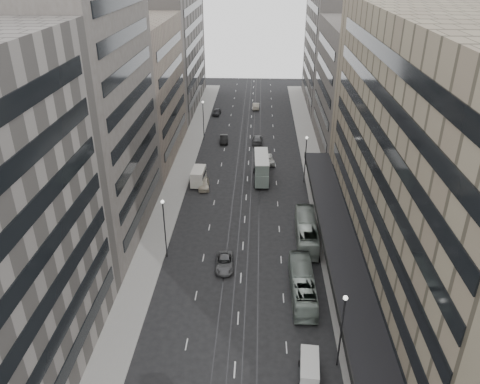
% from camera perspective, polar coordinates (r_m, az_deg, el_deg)
% --- Properties ---
extents(ground, '(220.00, 220.00, 0.00)m').
position_cam_1_polar(ground, '(51.27, -0.28, -15.87)').
color(ground, black).
rests_on(ground, ground).
extents(sidewalk_right, '(4.00, 125.00, 0.15)m').
position_cam_1_polar(sidewalk_right, '(83.33, 9.22, 1.94)').
color(sidewalk_right, gray).
rests_on(sidewalk_right, ground).
extents(sidewalk_left, '(4.00, 125.00, 0.15)m').
position_cam_1_polar(sidewalk_left, '(83.86, -7.29, 2.25)').
color(sidewalk_left, gray).
rests_on(sidewalk_left, ground).
extents(department_store, '(19.20, 60.00, 30.00)m').
position_cam_1_polar(department_store, '(53.42, 23.80, 2.69)').
color(department_store, '#7D725B').
rests_on(department_store, ground).
extents(building_right_mid, '(15.00, 28.00, 24.00)m').
position_cam_1_polar(building_right_mid, '(94.47, 14.71, 12.13)').
color(building_right_mid, '#46413C').
rests_on(building_right_mid, ground).
extents(building_right_far, '(15.00, 32.00, 28.00)m').
position_cam_1_polar(building_right_far, '(122.91, 12.13, 16.66)').
color(building_right_far, slate).
rests_on(building_right_far, ground).
extents(building_left_b, '(15.00, 26.00, 34.00)m').
position_cam_1_polar(building_left_b, '(63.72, -19.42, 9.18)').
color(building_left_b, '#46413C').
rests_on(building_left_b, ground).
extents(building_left_c, '(15.00, 28.00, 25.00)m').
position_cam_1_polar(building_left_c, '(89.57, -13.03, 11.86)').
color(building_left_c, '#706657').
rests_on(building_left_c, ground).
extents(building_left_d, '(15.00, 38.00, 28.00)m').
position_cam_1_polar(building_left_d, '(120.66, -9.13, 16.72)').
color(building_left_d, slate).
rests_on(building_left_d, ground).
extents(lamp_right_near, '(0.44, 0.44, 8.32)m').
position_cam_1_polar(lamp_right_near, '(44.72, 12.36, -15.35)').
color(lamp_right_near, '#262628').
rests_on(lamp_right_near, ground).
extents(lamp_right_far, '(0.44, 0.44, 8.32)m').
position_cam_1_polar(lamp_right_far, '(78.75, 8.01, 4.59)').
color(lamp_right_far, '#262628').
rests_on(lamp_right_far, ground).
extents(lamp_left_near, '(0.44, 0.44, 8.32)m').
position_cam_1_polar(lamp_left_near, '(58.88, -9.23, -3.65)').
color(lamp_left_near, '#262628').
rests_on(lamp_left_near, ground).
extents(lamp_left_far, '(0.44, 0.44, 8.32)m').
position_cam_1_polar(lamp_left_far, '(97.85, -4.50, 9.27)').
color(lamp_left_far, '#262628').
rests_on(lamp_left_far, ground).
extents(bus_near, '(2.58, 10.65, 2.96)m').
position_cam_1_polar(bus_near, '(54.44, 7.61, -11.13)').
color(bus_near, gray).
rests_on(bus_near, ground).
extents(bus_far, '(2.95, 11.27, 3.12)m').
position_cam_1_polar(bus_far, '(63.89, 8.09, -4.73)').
color(bus_far, '#939F96').
rests_on(bus_far, ground).
extents(double_decker, '(2.76, 8.35, 4.53)m').
position_cam_1_polar(double_decker, '(79.93, 2.62, 3.03)').
color(double_decker, slate).
rests_on(double_decker, ground).
extents(vw_microbus, '(2.14, 4.19, 2.19)m').
position_cam_1_polar(vw_microbus, '(45.91, 8.44, -20.54)').
color(vw_microbus, '#5A5E62').
rests_on(vw_microbus, ground).
extents(panel_van, '(2.43, 4.67, 2.88)m').
position_cam_1_polar(panel_van, '(78.88, -5.09, 1.93)').
color(panel_van, silver).
rests_on(panel_van, ground).
extents(sedan_2, '(2.48, 4.91, 1.33)m').
position_cam_1_polar(sedan_2, '(58.74, -1.91, -8.64)').
color(sedan_2, '#545456').
rests_on(sedan_2, ground).
extents(sedan_4, '(2.27, 4.68, 1.54)m').
position_cam_1_polar(sedan_4, '(78.04, -4.43, 1.00)').
color(sedan_4, beige).
rests_on(sedan_4, ground).
extents(sedan_5, '(1.90, 4.53, 1.46)m').
position_cam_1_polar(sedan_5, '(97.38, -1.97, 6.46)').
color(sedan_5, black).
rests_on(sedan_5, ground).
extents(sedan_6, '(3.32, 5.91, 1.56)m').
position_cam_1_polar(sedan_6, '(87.69, 3.23, 4.07)').
color(sedan_6, silver).
rests_on(sedan_6, ground).
extents(sedan_7, '(2.08, 5.06, 1.46)m').
position_cam_1_polar(sedan_7, '(97.35, 2.13, 6.45)').
color(sedan_7, '#545456').
rests_on(sedan_7, ground).
extents(sedan_8, '(2.04, 4.35, 1.44)m').
position_cam_1_polar(sedan_8, '(115.25, -2.85, 9.73)').
color(sedan_8, '#252528').
rests_on(sedan_8, ground).
extents(sedan_9, '(1.70, 4.71, 1.54)m').
position_cam_1_polar(sedan_9, '(119.90, 1.96, 10.46)').
color(sedan_9, '#A89F8B').
rests_on(sedan_9, ground).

